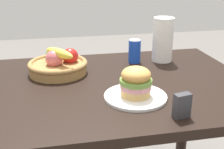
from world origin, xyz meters
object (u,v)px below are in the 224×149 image
(sandwich, at_px, (136,81))
(fruit_basket, at_px, (58,64))
(soda_can, at_px, (135,51))
(napkin_holder, at_px, (182,106))
(plate, at_px, (135,96))
(paper_towel_roll, at_px, (163,40))

(sandwich, height_order, fruit_basket, fruit_basket)
(soda_can, bearing_deg, fruit_basket, -167.91)
(sandwich, distance_m, napkin_holder, 0.22)
(plate, height_order, fruit_basket, fruit_basket)
(soda_can, bearing_deg, paper_towel_roll, -1.57)
(sandwich, relative_size, fruit_basket, 0.45)
(sandwich, xyz_separation_m, paper_towel_roll, (0.27, 0.43, 0.05))
(plate, xyz_separation_m, fruit_basket, (-0.30, 0.35, 0.04))
(sandwich, relative_size, paper_towel_roll, 0.54)
(paper_towel_roll, relative_size, napkin_holder, 2.67)
(sandwich, distance_m, soda_can, 0.45)
(plate, xyz_separation_m, napkin_holder, (0.12, -0.18, 0.04))
(fruit_basket, xyz_separation_m, paper_towel_roll, (0.57, 0.08, 0.07))
(fruit_basket, bearing_deg, plate, -49.92)
(plate, height_order, napkin_holder, napkin_holder)
(sandwich, xyz_separation_m, soda_can, (0.12, 0.44, -0.01))
(sandwich, distance_m, fruit_basket, 0.46)
(sandwich, relative_size, napkin_holder, 1.44)
(paper_towel_roll, bearing_deg, napkin_holder, -104.26)
(sandwich, height_order, napkin_holder, sandwich)
(paper_towel_roll, bearing_deg, fruit_basket, -171.60)
(paper_towel_roll, xyz_separation_m, napkin_holder, (-0.16, -0.62, -0.07))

